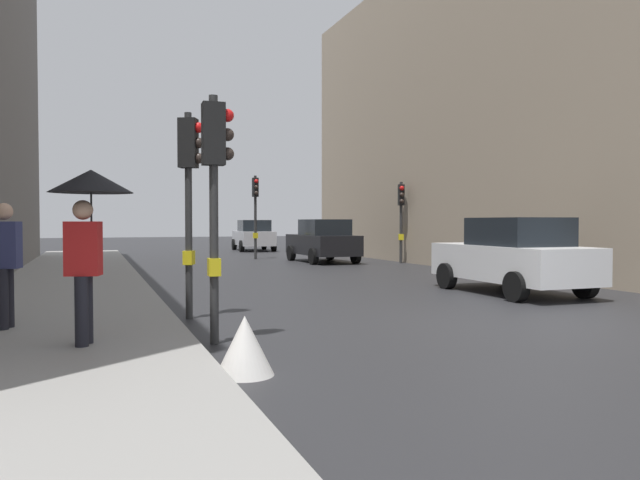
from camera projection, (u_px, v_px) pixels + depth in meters
ground_plane at (526, 324)px, 9.95m from camera, size 120.00×120.00×0.00m
sidewalk_kerb at (69, 296)px, 13.11m from camera, size 3.46×40.00×0.16m
building_facade_right at (567, 114)px, 24.60m from camera, size 12.00×24.22×11.95m
traffic_light_far_median at (255, 202)px, 27.23m from camera, size 0.24×0.43×3.71m
traffic_light_mid_street at (401, 207)px, 24.58m from camera, size 0.33×0.45×3.26m
traffic_light_near_right at (190, 177)px, 10.47m from camera, size 0.45×0.35×3.53m
traffic_light_near_left at (215, 173)px, 8.30m from camera, size 0.43×0.25×3.37m
car_dark_suv at (323, 241)px, 25.27m from camera, size 2.07×4.23×1.76m
car_silver_hatchback at (254, 235)px, 35.26m from camera, size 2.23×4.31×1.76m
car_white_compact at (513, 256)px, 14.20m from camera, size 2.06×4.22×1.76m
pedestrian_with_umbrella at (89, 207)px, 7.45m from camera, size 1.00×1.00×2.14m
pedestrian_with_grey_backpack at (1, 258)px, 8.62m from camera, size 0.65×0.41×1.77m
warning_sign_triangle at (245, 345)px, 6.64m from camera, size 0.64×0.64×0.65m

